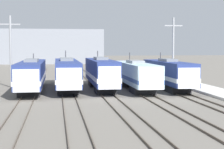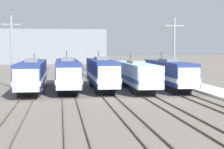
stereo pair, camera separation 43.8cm
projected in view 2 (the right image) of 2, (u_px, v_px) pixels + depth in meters
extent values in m
plane|color=#666059|center=(109.00, 98.00, 41.70)|extent=(400.00, 400.00, 0.00)
cube|color=#4C4238|center=(21.00, 99.00, 40.37)|extent=(0.07, 120.00, 0.15)
cube|color=#4C4238|center=(34.00, 98.00, 40.56)|extent=(0.07, 120.00, 0.15)
cube|color=#4C4238|center=(62.00, 98.00, 40.98)|extent=(0.07, 120.00, 0.15)
cube|color=#4C4238|center=(76.00, 98.00, 41.18)|extent=(0.07, 120.00, 0.15)
cube|color=#4C4238|center=(103.00, 97.00, 41.60)|extent=(0.07, 120.00, 0.15)
cube|color=#4C4238|center=(116.00, 97.00, 41.79)|extent=(0.07, 120.00, 0.15)
cube|color=#4C4238|center=(142.00, 96.00, 42.21)|extent=(0.07, 120.00, 0.15)
cube|color=#4C4238|center=(155.00, 96.00, 42.41)|extent=(0.07, 120.00, 0.15)
cube|color=#4C4238|center=(181.00, 96.00, 42.83)|extent=(0.07, 120.00, 0.15)
cube|color=#4C4238|center=(193.00, 96.00, 43.02)|extent=(0.07, 120.00, 0.15)
cube|color=black|center=(30.00, 91.00, 43.65)|extent=(2.53, 4.14, 0.95)
cube|color=black|center=(35.00, 84.00, 52.94)|extent=(2.53, 4.14, 0.95)
cube|color=navy|center=(32.00, 73.00, 48.15)|extent=(2.97, 18.82, 2.83)
cube|color=silver|center=(32.00, 77.00, 48.20)|extent=(3.01, 18.86, 0.51)
cube|color=silver|center=(27.00, 80.00, 39.97)|extent=(2.73, 2.42, 2.41)
cube|color=black|center=(26.00, 76.00, 38.82)|extent=(2.32, 0.08, 0.67)
cube|color=slate|center=(32.00, 60.00, 48.04)|extent=(1.63, 4.70, 0.35)
cylinder|color=#38383D|center=(34.00, 57.00, 52.10)|extent=(0.12, 0.12, 0.97)
cube|color=black|center=(68.00, 90.00, 45.47)|extent=(2.54, 4.26, 0.95)
cube|color=black|center=(67.00, 82.00, 55.04)|extent=(2.54, 4.26, 0.95)
cube|color=navy|center=(67.00, 71.00, 50.11)|extent=(2.99, 19.37, 2.89)
cube|color=silver|center=(67.00, 76.00, 50.15)|extent=(3.03, 19.41, 0.52)
cube|color=silver|center=(69.00, 78.00, 41.31)|extent=(2.75, 1.73, 2.46)
cube|color=black|center=(69.00, 74.00, 40.50)|extent=(2.34, 0.08, 0.69)
cube|color=slate|center=(67.00, 59.00, 49.99)|extent=(1.64, 4.84, 0.35)
cylinder|color=#38383D|center=(67.00, 55.00, 54.17)|extent=(0.12, 0.12, 1.31)
cube|color=black|center=(105.00, 89.00, 45.71)|extent=(2.34, 3.69, 0.95)
cube|color=black|center=(98.00, 83.00, 53.99)|extent=(2.34, 3.69, 0.95)
cube|color=navy|center=(101.00, 71.00, 49.70)|extent=(2.76, 16.76, 3.03)
cube|color=silver|center=(101.00, 76.00, 49.75)|extent=(2.80, 16.80, 0.55)
cube|color=silver|center=(109.00, 77.00, 42.19)|extent=(2.54, 1.71, 2.58)
cube|color=black|center=(109.00, 73.00, 41.38)|extent=(2.16, 0.08, 0.72)
cube|color=slate|center=(101.00, 58.00, 49.58)|extent=(1.52, 4.19, 0.35)
cylinder|color=#38383D|center=(98.00, 55.00, 53.19)|extent=(0.12, 0.12, 1.12)
cube|color=#232326|center=(143.00, 90.00, 45.34)|extent=(2.56, 3.77, 0.95)
cube|color=#232326|center=(130.00, 83.00, 53.81)|extent=(2.56, 3.77, 0.95)
cube|color=#9EBCCC|center=(136.00, 73.00, 49.44)|extent=(3.01, 17.14, 2.60)
cube|color=navy|center=(136.00, 77.00, 49.48)|extent=(3.05, 17.18, 0.47)
cube|color=silver|center=(149.00, 79.00, 41.88)|extent=(2.77, 1.99, 2.21)
cube|color=black|center=(151.00, 75.00, 40.94)|extent=(2.35, 0.08, 0.62)
cube|color=gray|center=(136.00, 62.00, 49.33)|extent=(1.66, 4.28, 0.35)
cylinder|color=#38383D|center=(130.00, 57.00, 53.02)|extent=(0.12, 0.12, 1.33)
cube|color=black|center=(178.00, 89.00, 46.23)|extent=(2.39, 3.57, 0.95)
cube|color=black|center=(160.00, 83.00, 54.25)|extent=(2.39, 3.57, 0.95)
cube|color=navy|center=(168.00, 72.00, 50.10)|extent=(2.81, 16.24, 2.79)
cube|color=silver|center=(168.00, 76.00, 50.14)|extent=(2.85, 16.28, 0.50)
cube|color=silver|center=(186.00, 78.00, 43.07)|extent=(2.59, 2.18, 2.37)
cube|color=black|center=(189.00, 74.00, 42.04)|extent=(2.20, 0.08, 0.66)
cube|color=slate|center=(169.00, 60.00, 49.98)|extent=(1.55, 4.06, 0.35)
cylinder|color=#38383D|center=(161.00, 56.00, 53.48)|extent=(0.12, 0.12, 1.15)
cylinder|color=gray|center=(12.00, 52.00, 52.17)|extent=(0.30, 0.30, 9.99)
cube|color=gray|center=(11.00, 24.00, 51.89)|extent=(2.75, 0.16, 0.16)
cylinder|color=gray|center=(174.00, 51.00, 55.39)|extent=(0.30, 0.30, 9.99)
cube|color=gray|center=(174.00, 26.00, 55.11)|extent=(2.75, 0.16, 0.16)
cube|color=gray|center=(50.00, 47.00, 127.81)|extent=(37.56, 11.70, 11.53)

